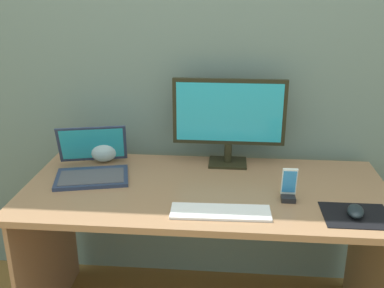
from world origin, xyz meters
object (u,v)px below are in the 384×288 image
at_px(laptop, 92,166).
at_px(fishbowl, 104,147).
at_px(keyboard_external, 220,212).
at_px(phone_in_dock, 289,189).
at_px(monitor, 229,117).
at_px(mouse, 356,211).

xyz_separation_m(laptop, fishbowl, (0.01, 0.17, 0.03)).
bearing_deg(fishbowl, laptop, -92.55).
bearing_deg(keyboard_external, phone_in_dock, 24.91).
height_order(monitor, mouse, monitor).
xyz_separation_m(keyboard_external, mouse, (0.50, 0.02, 0.02)).
relative_size(monitor, laptop, 1.39).
relative_size(mouse, phone_in_dock, 0.72).
bearing_deg(monitor, phone_in_dock, -55.32).
height_order(laptop, keyboard_external, laptop).
bearing_deg(keyboard_external, monitor, 86.01).
height_order(monitor, phone_in_dock, monitor).
distance_m(fishbowl, phone_in_dock, 0.92).
bearing_deg(laptop, monitor, 16.41).
distance_m(keyboard_external, phone_in_dock, 0.30).
distance_m(monitor, mouse, 0.70).
relative_size(fishbowl, phone_in_dock, 1.09).
height_order(keyboard_external, mouse, mouse).
xyz_separation_m(monitor, laptop, (-0.61, -0.18, -0.19)).
relative_size(monitor, fishbowl, 3.46).
distance_m(keyboard_external, mouse, 0.50).
bearing_deg(laptop, keyboard_external, -27.71).
distance_m(monitor, keyboard_external, 0.54).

